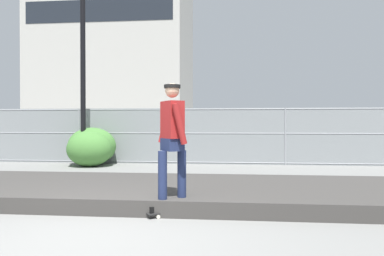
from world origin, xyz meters
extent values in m
plane|color=slate|center=(0.00, 0.00, 0.00)|extent=(120.00, 120.00, 0.00)
cube|color=#3D3A38|center=(0.00, 2.36, 0.12)|extent=(15.10, 2.80, 0.24)
cube|color=black|center=(0.81, 1.17, 0.06)|extent=(0.78, 0.61, 0.02)
cylinder|color=silver|center=(0.98, 1.39, 0.03)|extent=(0.06, 0.05, 0.05)
cylinder|color=silver|center=(1.08, 1.24, 0.03)|extent=(0.06, 0.05, 0.05)
cylinder|color=silver|center=(0.54, 1.10, 0.03)|extent=(0.06, 0.05, 0.05)
cylinder|color=silver|center=(0.64, 0.95, 0.03)|extent=(0.06, 0.05, 0.05)
cube|color=#99999E|center=(1.03, 1.32, 0.05)|extent=(0.12, 0.14, 0.01)
cube|color=#99999E|center=(0.59, 1.03, 0.05)|extent=(0.12, 0.14, 0.01)
cube|color=black|center=(0.99, 1.30, 0.12)|extent=(0.29, 0.24, 0.09)
cube|color=black|center=(0.63, 1.05, 0.12)|extent=(0.29, 0.24, 0.09)
cylinder|color=#1E284C|center=(0.94, 1.26, 0.55)|extent=(0.13, 0.13, 0.78)
cylinder|color=#1E284C|center=(0.68, 1.09, 0.55)|extent=(0.13, 0.13, 0.78)
cube|color=#1E284C|center=(0.81, 1.17, 1.03)|extent=(0.39, 0.42, 0.18)
cube|color=maroon|center=(0.81, 1.17, 1.39)|extent=(0.39, 0.44, 0.54)
cylinder|color=maroon|center=(0.67, 1.38, 1.33)|extent=(0.24, 0.20, 0.58)
cylinder|color=maroon|center=(0.95, 0.97, 1.33)|extent=(0.24, 0.20, 0.58)
sphere|color=tan|center=(0.81, 1.17, 1.81)|extent=(0.21, 0.21, 0.21)
cylinder|color=black|center=(0.81, 1.17, 1.87)|extent=(0.24, 0.24, 0.05)
cylinder|color=gray|center=(-3.45, 7.76, 0.93)|extent=(0.06, 0.06, 1.85)
cylinder|color=gray|center=(3.45, 7.76, 0.93)|extent=(0.06, 0.06, 1.85)
cylinder|color=gray|center=(0.00, 7.76, 1.81)|extent=(20.70, 0.04, 0.04)
cylinder|color=gray|center=(0.00, 7.76, 1.02)|extent=(20.70, 0.04, 0.04)
cylinder|color=gray|center=(0.00, 7.76, 0.06)|extent=(20.70, 0.04, 0.04)
cube|color=gray|center=(0.00, 7.76, 0.93)|extent=(20.70, 0.01, 1.85)
cylinder|color=black|center=(-2.96, 6.96, 3.41)|extent=(0.16, 0.16, 6.82)
cube|color=#566B4C|center=(-5.09, 11.06, 0.67)|extent=(4.41, 1.83, 0.70)
cube|color=#23282D|center=(-5.29, 11.06, 1.34)|extent=(2.21, 1.61, 0.64)
cylinder|color=black|center=(-3.73, 11.92, 0.32)|extent=(0.64, 0.24, 0.64)
cylinder|color=black|center=(-3.72, 10.21, 0.32)|extent=(0.64, 0.24, 0.64)
cylinder|color=black|center=(-6.45, 11.90, 0.32)|extent=(0.64, 0.24, 0.64)
cylinder|color=black|center=(-6.44, 10.19, 0.32)|extent=(0.64, 0.24, 0.64)
cube|color=silver|center=(1.69, 11.11, 0.67)|extent=(4.41, 1.82, 0.70)
cube|color=#23282D|center=(1.49, 11.11, 1.34)|extent=(2.21, 1.61, 0.64)
cylinder|color=black|center=(3.05, 11.98, 0.32)|extent=(0.64, 0.24, 0.64)
cylinder|color=black|center=(3.06, 10.27, 0.32)|extent=(0.64, 0.24, 0.64)
cylinder|color=black|center=(0.32, 11.96, 0.32)|extent=(0.64, 0.24, 0.64)
cylinder|color=black|center=(0.33, 10.25, 0.32)|extent=(0.64, 0.24, 0.64)
cube|color=#B2AFA8|center=(-12.99, 42.42, 11.35)|extent=(18.59, 14.80, 22.71)
cube|color=#1E232B|center=(-12.99, 35.01, 14.08)|extent=(17.10, 0.04, 2.50)
ellipsoid|color=#477F38|center=(-2.79, 7.25, 0.60)|extent=(1.56, 1.28, 1.21)
ellipsoid|color=#477F38|center=(-2.67, 6.74, 0.54)|extent=(1.41, 1.15, 1.09)
camera|label=1|loc=(1.62, -3.95, 1.33)|focal=33.40mm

